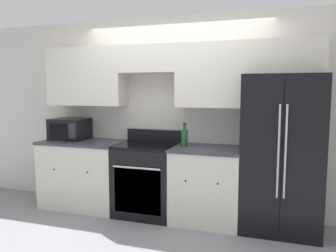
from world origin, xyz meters
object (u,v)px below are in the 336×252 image
(refrigerator, at_px, (281,154))
(microwave, at_px, (70,129))
(oven_range, at_px, (146,179))
(bottle, at_px, (185,137))

(refrigerator, relative_size, microwave, 3.66)
(microwave, bearing_deg, oven_range, -3.47)
(oven_range, distance_m, microwave, 1.35)
(refrigerator, xyz_separation_m, microwave, (-2.86, 0.04, 0.18))
(oven_range, height_order, microwave, microwave)
(oven_range, relative_size, microwave, 2.21)
(microwave, height_order, bottle, microwave)
(bottle, bearing_deg, oven_range, -176.30)
(oven_range, bearing_deg, bottle, 3.70)
(refrigerator, bearing_deg, bottle, -179.80)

